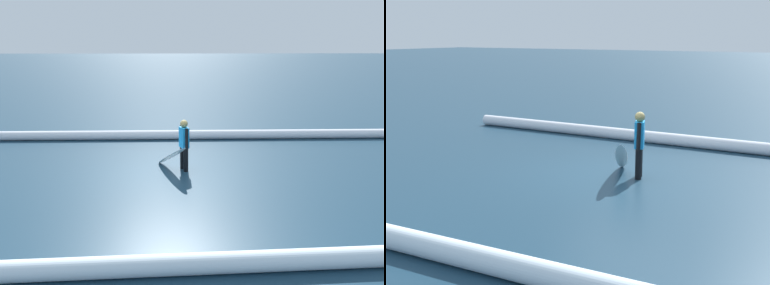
# 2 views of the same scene
# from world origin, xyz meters

# --- Properties ---
(ground_plane) EXTENTS (169.91, 169.91, 0.00)m
(ground_plane) POSITION_xyz_m (0.00, 0.00, 0.00)
(ground_plane) COLOR #1A374C
(surfer) EXTENTS (0.30, 0.58, 1.48)m
(surfer) POSITION_xyz_m (-0.58, -0.01, 0.83)
(surfer) COLOR black
(surfer) RESTS_ON ground_plane
(surfboard) EXTENTS (1.04, 1.81, 0.96)m
(surfboard) POSITION_xyz_m (-0.21, 0.12, 0.46)
(surfboard) COLOR white
(surfboard) RESTS_ON ground_plane
(wave_crest_foreground) EXTENTS (18.91, 0.47, 0.35)m
(wave_crest_foreground) POSITION_xyz_m (-2.42, -3.76, 0.17)
(wave_crest_foreground) COLOR white
(wave_crest_foreground) RESTS_ON ground_plane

